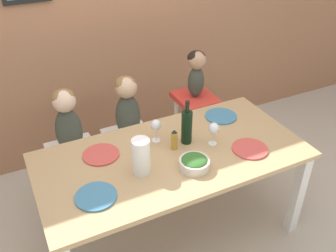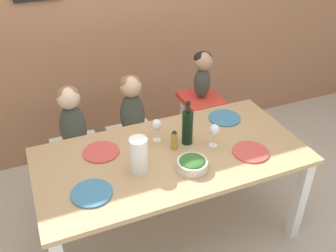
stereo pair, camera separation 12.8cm
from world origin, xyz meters
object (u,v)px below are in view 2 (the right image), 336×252
chair_far_center (134,142)px  person_child_center (132,104)px  chair_far_left (78,156)px  salad_bowl_large (192,164)px  dinner_plate_front_left (92,193)px  person_baby_right (203,70)px  person_child_left (71,116)px  wine_glass_near (214,131)px  dinner_plate_back_right (225,118)px  wine_bottle (187,127)px  paper_towel_roll (139,155)px  dinner_plate_front_right (251,152)px  wine_glass_far (157,125)px  chair_right_highchair (200,113)px  dinner_plate_back_left (101,152)px

chair_far_center → person_child_center: size_ratio=0.88×
chair_far_left → salad_bowl_large: size_ratio=2.47×
dinner_plate_front_left → person_baby_right: bearing=37.0°
person_child_center → dinner_plate_front_left: person_child_center is taller
person_child_left → wine_glass_near: 1.10m
person_baby_right → wine_glass_near: person_baby_right is taller
dinner_plate_back_right → salad_bowl_large: bearing=-137.7°
chair_far_left → wine_bottle: bearing=-42.0°
person_child_center → wine_bottle: (0.20, -0.61, 0.10)m
chair_far_center → paper_towel_roll: size_ratio=2.01×
dinner_plate_front_left → dinner_plate_front_right: bearing=-0.9°
salad_bowl_large → dinner_plate_back_right: salad_bowl_large is taller
person_child_center → wine_glass_near: size_ratio=3.23×
dinner_plate_front_left → dinner_plate_front_right: (1.06, -0.02, 0.00)m
person_baby_right → wine_glass_near: 0.77m
person_child_left → person_child_center: 0.48m
chair_far_center → paper_towel_roll: paper_towel_roll is taller
paper_towel_roll → dinner_plate_front_left: size_ratio=0.98×
person_child_center → dinner_plate_front_right: 1.04m
person_child_center → salad_bowl_large: 0.89m
chair_far_center → wine_glass_far: 0.69m
person_child_left → wine_bottle: bearing=-42.1°
wine_bottle → dinner_plate_front_right: wine_bottle is taller
person_baby_right → salad_bowl_large: bearing=-120.3°
chair_far_center → paper_towel_roll: bearing=-104.6°
chair_far_left → dinner_plate_front_left: dinner_plate_front_left is taller
paper_towel_roll → dinner_plate_back_right: (0.80, 0.33, -0.11)m
person_child_left → person_baby_right: (1.10, 0.00, 0.19)m
wine_glass_far → chair_far_center: bearing=92.1°
chair_far_center → salad_bowl_large: size_ratio=2.47×
chair_far_left → person_child_center: size_ratio=0.88×
wine_bottle → chair_far_center: bearing=108.1°
chair_right_highchair → person_child_left: (-1.10, 0.00, 0.22)m
chair_far_center → salad_bowl_large: 0.97m
dinner_plate_front_left → paper_towel_roll: bearing=16.1°
person_child_center → dinner_plate_front_right: (0.54, -0.88, -0.02)m
person_child_left → dinner_plate_front_right: (1.02, -0.88, -0.02)m
wine_glass_far → dinner_plate_back_right: 0.59m
paper_towel_roll → person_child_center: bearing=75.4°
paper_towel_roll → wine_glass_far: bearing=50.4°
chair_far_left → dinner_plate_front_left: size_ratio=1.97×
chair_right_highchair → wine_glass_far: 0.85m
paper_towel_roll → wine_glass_far: paper_towel_roll is taller
person_child_center → salad_bowl_large: bearing=-83.1°
person_baby_right → wine_glass_far: (-0.61, -0.51, -0.09)m
paper_towel_roll → salad_bowl_large: paper_towel_roll is taller
person_baby_right → dinner_plate_front_left: person_baby_right is taller
dinner_plate_back_left → wine_glass_far: bearing=-0.9°
person_child_center → salad_bowl_large: size_ratio=2.80×
person_child_center → wine_glass_near: person_child_center is taller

